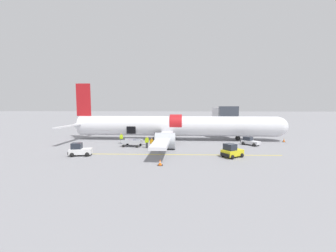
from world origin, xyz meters
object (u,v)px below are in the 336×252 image
baggage_tug_lead (232,151)px  ground_crew_driver (152,143)px  baggage_cart_loading (133,143)px  ground_crew_supervisor (156,140)px  airplane (173,126)px  baggage_tug_rear (80,150)px  ground_crew_loader_b (147,142)px  ground_crew_loader_a (121,138)px  baggage_tug_mid (250,142)px

baggage_tug_lead → ground_crew_driver: (-11.00, 4.61, 0.13)m
baggage_cart_loading → ground_crew_driver: ground_crew_driver is taller
ground_crew_driver → ground_crew_supervisor: 3.25m
airplane → baggage_tug_rear: airplane is taller
airplane → ground_crew_loader_b: size_ratio=22.66×
ground_crew_loader_a → ground_crew_supervisor: bearing=-5.0°
baggage_cart_loading → ground_crew_loader_a: size_ratio=2.32×
airplane → ground_crew_driver: bearing=-108.9°
ground_crew_loader_b → ground_crew_supervisor: (1.10, 2.87, -0.15)m
airplane → ground_crew_supervisor: bearing=-116.4°
baggage_tug_rear → ground_crew_loader_a: 9.50m
airplane → baggage_tug_rear: bearing=-130.0°
ground_crew_driver → ground_crew_loader_a: bearing=147.4°
baggage_cart_loading → ground_crew_loader_a: (-2.60, 2.27, 0.35)m
ground_crew_loader_b → ground_crew_driver: (0.82, -0.37, -0.10)m
baggage_cart_loading → airplane: bearing=48.6°
airplane → baggage_cart_loading: (-6.26, -7.12, -2.04)m
baggage_cart_loading → ground_crew_driver: bearing=-24.5°
baggage_tug_mid → ground_crew_loader_a: bearing=-179.2°
ground_crew_loader_a → ground_crew_loader_b: size_ratio=0.98×
airplane → baggage_tug_mid: bearing=-19.3°
baggage_tug_mid → baggage_cart_loading: bearing=-172.5°
airplane → ground_crew_driver: size_ratio=25.30×
baggage_tug_rear → baggage_tug_mid: bearing=20.7°
baggage_tug_rear → ground_crew_driver: (8.75, 5.29, 0.16)m
airplane → baggage_tug_lead: bearing=-58.7°
baggage_tug_rear → ground_crew_loader_a: bearing=72.6°
ground_crew_loader_b → baggage_tug_rear: bearing=-144.4°
ground_crew_loader_a → ground_crew_supervisor: size_ratio=1.16×
ground_crew_loader_a → ground_crew_supervisor: ground_crew_loader_a is taller
baggage_cart_loading → ground_crew_supervisor: bearing=25.7°
ground_crew_supervisor → baggage_tug_rear: bearing=-136.6°
baggage_tug_lead → baggage_tug_mid: baggage_tug_lead is taller
airplane → baggage_tug_rear: (-11.69, -13.92, -1.94)m
baggage_cart_loading → baggage_tug_mid: bearing=7.5°
baggage_tug_rear → ground_crew_driver: baggage_tug_rear is taller
baggage_tug_rear → ground_crew_driver: bearing=31.2°
ground_crew_loader_b → ground_crew_supervisor: 3.08m
baggage_tug_rear → ground_crew_supervisor: size_ratio=1.94×
airplane → baggage_tug_lead: 15.61m
ground_crew_loader_b → ground_crew_supervisor: size_ratio=1.18×
airplane → ground_crew_loader_a: bearing=-151.3°
ground_crew_loader_a → ground_crew_driver: ground_crew_loader_a is taller
baggage_tug_mid → baggage_tug_lead: bearing=-120.0°
ground_crew_loader_a → baggage_tug_rear: bearing=-107.4°
baggage_tug_lead → ground_crew_loader_b: (-11.82, 4.98, 0.23)m
baggage_tug_lead → ground_crew_loader_b: size_ratio=1.66×
airplane → ground_crew_supervisor: 6.29m
baggage_tug_mid → airplane: bearing=160.7°
baggage_tug_lead → baggage_tug_rear: 19.75m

